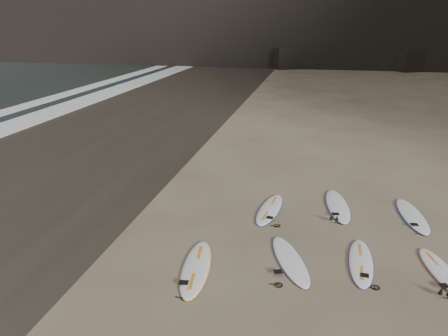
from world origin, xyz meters
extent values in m
plane|color=#897559|center=(0.00, 0.00, 0.00)|extent=(240.00, 240.00, 0.00)
cube|color=#383026|center=(-13.00, 10.00, 0.00)|extent=(12.00, 200.00, 0.01)
cube|color=white|center=(-18.50, 10.00, 0.03)|extent=(2.20, 200.00, 0.05)
cube|color=black|center=(8.00, 45.00, 1.16)|extent=(4.23, 4.46, 2.33)
cube|color=black|center=(-6.00, 45.00, 1.25)|extent=(4.49, 4.76, 2.49)
ellipsoid|color=white|center=(-4.46, -1.17, 0.05)|extent=(0.94, 2.67, 0.09)
ellipsoid|color=white|center=(-2.26, -0.35, 0.04)|extent=(1.42, 2.52, 0.09)
ellipsoid|color=white|center=(-0.56, -0.07, 0.04)|extent=(0.66, 2.36, 0.08)
ellipsoid|color=white|center=(1.30, -0.15, 0.04)|extent=(1.00, 2.36, 0.08)
ellipsoid|color=white|center=(-3.10, 2.60, 0.04)|extent=(0.89, 2.53, 0.09)
ellipsoid|color=white|center=(-1.01, 3.32, 0.05)|extent=(0.96, 2.74, 0.10)
ellipsoid|color=white|center=(1.19, 3.03, 0.05)|extent=(0.89, 2.64, 0.09)
camera|label=1|loc=(-1.90, -9.97, 5.70)|focal=35.00mm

